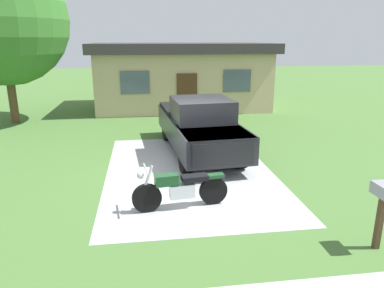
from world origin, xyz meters
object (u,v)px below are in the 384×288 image
at_px(mailbox, 383,199).
at_px(pickup_truck, 199,124).
at_px(shade_tree, 2,20).
at_px(neighbor_house, 181,75).
at_px(motorcycle, 180,189).

bearing_deg(mailbox, pickup_truck, 110.44).
height_order(shade_tree, neighbor_house, shade_tree).
bearing_deg(motorcycle, pickup_truck, 75.65).
distance_m(motorcycle, pickup_truck, 4.33).
height_order(motorcycle, neighbor_house, neighbor_house).
bearing_deg(shade_tree, pickup_truck, -35.69).
bearing_deg(motorcycle, neighbor_house, 83.63).
relative_size(pickup_truck, neighbor_house, 0.60).
bearing_deg(shade_tree, neighbor_house, 20.19).
relative_size(shade_tree, neighbor_house, 0.76).
distance_m(motorcycle, shade_tree, 12.40).
relative_size(mailbox, shade_tree, 0.17).
relative_size(mailbox, neighbor_house, 0.13).
relative_size(motorcycle, neighbor_house, 0.23).
relative_size(motorcycle, shade_tree, 0.30).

